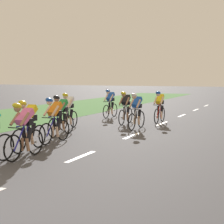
{
  "coord_description": "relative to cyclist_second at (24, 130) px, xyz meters",
  "views": [
    {
      "loc": [
        4.91,
        -3.59,
        2.21
      ],
      "look_at": [
        0.18,
        7.13,
        1.1
      ],
      "focal_mm": 60.11,
      "sensor_mm": 36.0,
      "label": 1
    }
  ],
  "objects": [
    {
      "name": "grass_verge",
      "position": [
        -7.17,
        9.4,
        -0.78
      ],
      "size": [
        7.0,
        60.0,
        0.01
      ],
      "primitive_type": "cube",
      "color": "#3D7033",
      "rests_on": "ground"
    },
    {
      "name": "cyclist_second",
      "position": [
        0.0,
        0.0,
        0.0
      ],
      "size": [
        0.42,
        1.72,
        1.56
      ],
      "color": "black",
      "rests_on": "ground"
    },
    {
      "name": "cyclist_tenth",
      "position": [
        -2.01,
        10.19,
        0.0
      ],
      "size": [
        0.42,
        1.72,
        1.56
      ],
      "color": "black",
      "rests_on": "ground"
    },
    {
      "name": "lane_markings_centre",
      "position": [
        1.3,
        6.8,
        -0.78
      ],
      "size": [
        0.14,
        29.6,
        0.01
      ],
      "color": "white",
      "rests_on": "ground"
    },
    {
      "name": "cyclist_third",
      "position": [
        -0.52,
        0.9,
        0.0
      ],
      "size": [
        0.42,
        1.72,
        1.56
      ],
      "color": "black",
      "rests_on": "ground"
    },
    {
      "name": "cyclist_fourth",
      "position": [
        -0.54,
        2.36,
        0.0
      ],
      "size": [
        0.43,
        1.72,
        1.56
      ],
      "color": "black",
      "rests_on": "ground"
    },
    {
      "name": "cyclist_seventh",
      "position": [
        0.84,
        6.54,
        0.0
      ],
      "size": [
        0.43,
        1.72,
        1.56
      ],
      "color": "black",
      "rests_on": "ground"
    },
    {
      "name": "cyclist_ninth",
      "position": [
        1.1,
        9.03,
        0.0
      ],
      "size": [
        0.42,
        1.72,
        1.56
      ],
      "color": "black",
      "rests_on": "ground"
    },
    {
      "name": "cyclist_fifth",
      "position": [
        -1.15,
        3.76,
        0.0
      ],
      "size": [
        0.43,
        1.72,
        1.56
      ],
      "color": "black",
      "rests_on": "ground"
    },
    {
      "name": "cyclist_eighth",
      "position": [
        -0.2,
        7.89,
        0.0
      ],
      "size": [
        0.42,
        1.72,
        1.56
      ],
      "color": "black",
      "rests_on": "ground"
    },
    {
      "name": "cyclist_sixth",
      "position": [
        -1.8,
        5.42,
        0.0
      ],
      "size": [
        0.44,
        1.72,
        1.56
      ],
      "color": "black",
      "rests_on": "ground"
    }
  ]
}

